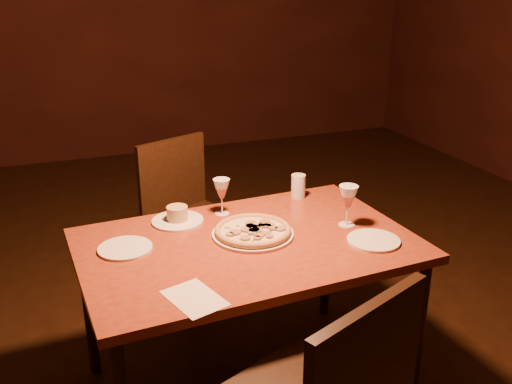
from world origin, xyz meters
name	(u,v)px	position (x,y,z in m)	size (l,w,h in m)	color
floor	(241,370)	(0.00, 0.00, 0.00)	(7.00, 7.00, 0.00)	black
dining_table	(247,255)	(0.00, -0.10, 0.63)	(1.34, 0.90, 0.69)	brown
chair_far	(188,212)	(-0.03, 0.74, 0.49)	(0.54, 0.54, 0.86)	black
pizza_plate	(253,231)	(0.04, -0.06, 0.71)	(0.33, 0.33, 0.04)	white
ramekin_saucer	(177,217)	(-0.21, 0.18, 0.71)	(0.22, 0.22, 0.07)	white
wine_glass_far	(222,197)	(-0.01, 0.19, 0.77)	(0.07, 0.07, 0.16)	#BB554D
wine_glass_right	(348,206)	(0.44, -0.10, 0.78)	(0.08, 0.08, 0.17)	#BB554D
water_tumbler	(298,186)	(0.38, 0.26, 0.75)	(0.07, 0.07, 0.11)	silver
side_plate_left	(125,248)	(-0.46, 0.00, 0.70)	(0.21, 0.21, 0.01)	white
side_plate_near	(374,240)	(0.46, -0.28, 0.70)	(0.21, 0.21, 0.01)	white
menu_card	(194,298)	(-0.30, -0.43, 0.69)	(0.14, 0.21, 0.00)	silver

